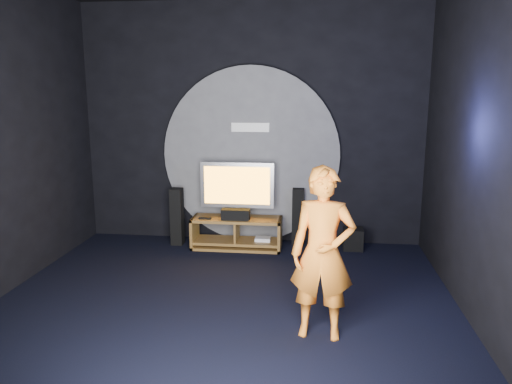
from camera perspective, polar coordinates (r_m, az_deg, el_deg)
floor at (r=5.40m, az=-3.96°, el=-13.25°), size 5.00×5.00×0.00m
back_wall at (r=7.38m, az=-0.55°, el=7.71°), size 5.00×0.04×3.50m
front_wall at (r=2.54m, az=-14.96°, el=-0.90°), size 5.00×0.04×3.50m
right_wall at (r=5.08m, az=24.77°, el=4.68°), size 0.04×5.00×3.50m
wall_disc_panel at (r=7.37m, az=-0.60°, el=4.19°), size 2.60×0.11×2.60m
media_console at (r=7.24m, az=-2.15°, el=-4.92°), size 1.29×0.45×0.45m
tv at (r=7.14m, az=-2.17°, el=0.54°), size 1.06×0.22×0.79m
center_speaker at (r=7.06m, az=-2.35°, el=-2.58°), size 0.40×0.15×0.15m
remote at (r=7.14m, az=-5.85°, el=-3.01°), size 0.18×0.05×0.02m
tower_speaker_left at (r=7.45m, az=-9.01°, el=-2.78°), size 0.17×0.19×0.84m
tower_speaker_right at (r=7.39m, az=4.81°, el=-2.78°), size 0.17×0.19×0.84m
subwoofer at (r=7.33m, az=11.02°, el=-5.28°), size 0.28×0.28×0.31m
player at (r=4.62m, az=7.63°, el=-6.97°), size 0.61×0.43×1.61m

